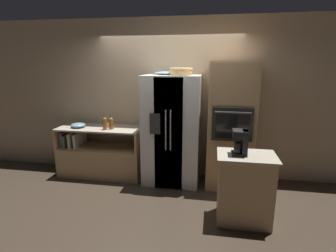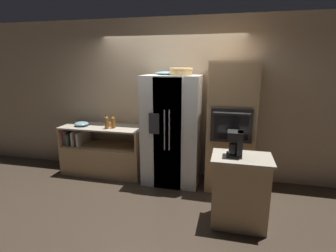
# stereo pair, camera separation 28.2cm
# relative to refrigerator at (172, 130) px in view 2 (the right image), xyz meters

# --- Properties ---
(ground_plane) EXTENTS (20.00, 20.00, 0.00)m
(ground_plane) POSITION_rel_refrigerator_xyz_m (-0.10, -0.02, -0.92)
(ground_plane) COLOR #382D23
(wall_back) EXTENTS (12.00, 0.06, 2.80)m
(wall_back) POSITION_rel_refrigerator_xyz_m (-0.10, 0.39, 0.48)
(wall_back) COLOR tan
(wall_back) RESTS_ON ground_plane
(counter_left) EXTENTS (1.52, 0.62, 0.90)m
(counter_left) POSITION_rel_refrigerator_xyz_m (-1.34, 0.05, -0.59)
(counter_left) COLOR tan
(counter_left) RESTS_ON ground_plane
(refrigerator) EXTENTS (0.94, 0.74, 1.84)m
(refrigerator) POSITION_rel_refrigerator_xyz_m (0.00, 0.00, 0.00)
(refrigerator) COLOR white
(refrigerator) RESTS_ON ground_plane
(wall_oven) EXTENTS (0.74, 0.73, 2.06)m
(wall_oven) POSITION_rel_refrigerator_xyz_m (0.97, 0.02, 0.11)
(wall_oven) COLOR tan
(wall_oven) RESTS_ON ground_plane
(island_counter) EXTENTS (0.73, 0.52, 0.92)m
(island_counter) POSITION_rel_refrigerator_xyz_m (1.12, -1.04, -0.46)
(island_counter) COLOR tan
(island_counter) RESTS_ON ground_plane
(wicker_basket) EXTENTS (0.37, 0.37, 0.12)m
(wicker_basket) POSITION_rel_refrigerator_xyz_m (0.15, -0.06, 0.99)
(wicker_basket) COLOR tan
(wicker_basket) RESTS_ON refrigerator
(fruit_bowl) EXTENTS (0.32, 0.32, 0.06)m
(fruit_bowl) POSITION_rel_refrigerator_xyz_m (-0.14, 0.07, 0.95)
(fruit_bowl) COLOR #668C99
(fruit_bowl) RESTS_ON refrigerator
(bottle_tall) EXTENTS (0.07, 0.07, 0.25)m
(bottle_tall) POSITION_rel_refrigerator_xyz_m (-1.07, -0.02, 0.09)
(bottle_tall) COLOR brown
(bottle_tall) RESTS_ON counter_left
(bottle_short) EXTENTS (0.07, 0.07, 0.27)m
(bottle_short) POSITION_rel_refrigerator_xyz_m (-1.16, -0.09, 0.10)
(bottle_short) COLOR brown
(bottle_short) RESTS_ON counter_left
(mug) EXTENTS (0.12, 0.09, 0.08)m
(mug) POSITION_rel_refrigerator_xyz_m (-1.20, 0.05, 0.02)
(mug) COLOR orange
(mug) RESTS_ON counter_left
(mixing_bowl) EXTENTS (0.26, 0.26, 0.08)m
(mixing_bowl) POSITION_rel_refrigerator_xyz_m (-1.71, -0.01, 0.02)
(mixing_bowl) COLOR #668C99
(mixing_bowl) RESTS_ON counter_left
(coffee_maker) EXTENTS (0.19, 0.20, 0.31)m
(coffee_maker) POSITION_rel_refrigerator_xyz_m (1.04, -1.04, 0.16)
(coffee_maker) COLOR black
(coffee_maker) RESTS_ON island_counter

